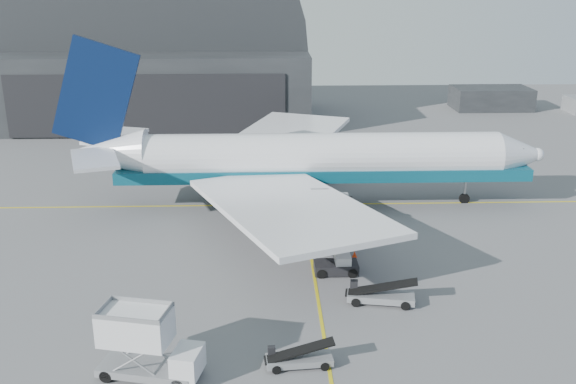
{
  "coord_description": "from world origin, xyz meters",
  "views": [
    {
      "loc": [
        -3.74,
        -45.55,
        23.56
      ],
      "look_at": [
        -1.89,
        10.98,
        4.5
      ],
      "focal_mm": 40.0,
      "sensor_mm": 36.0,
      "label": 1
    }
  ],
  "objects_px": {
    "airliner": "(303,159)",
    "pushback_tug": "(337,266)",
    "belt_loader_a": "(298,358)",
    "belt_loader_b": "(380,295)",
    "catering_truck": "(145,345)"
  },
  "relations": [
    {
      "from": "airliner",
      "to": "belt_loader_a",
      "type": "distance_m",
      "value": 30.83
    },
    {
      "from": "belt_loader_a",
      "to": "belt_loader_b",
      "type": "height_order",
      "value": "belt_loader_b"
    },
    {
      "from": "catering_truck",
      "to": "pushback_tug",
      "type": "xyz_separation_m",
      "value": [
        13.3,
        14.2,
        -1.6
      ]
    },
    {
      "from": "catering_truck",
      "to": "belt_loader_a",
      "type": "relative_size",
      "value": 1.49
    },
    {
      "from": "airliner",
      "to": "catering_truck",
      "type": "distance_m",
      "value": 33.35
    },
    {
      "from": "belt_loader_b",
      "to": "catering_truck",
      "type": "bearing_deg",
      "value": -140.87
    },
    {
      "from": "belt_loader_b",
      "to": "belt_loader_a",
      "type": "bearing_deg",
      "value": -119.01
    },
    {
      "from": "belt_loader_a",
      "to": "pushback_tug",
      "type": "bearing_deg",
      "value": 68.8
    },
    {
      "from": "belt_loader_a",
      "to": "belt_loader_b",
      "type": "relative_size",
      "value": 0.83
    },
    {
      "from": "airliner",
      "to": "pushback_tug",
      "type": "bearing_deg",
      "value": -83.49
    },
    {
      "from": "airliner",
      "to": "catering_truck",
      "type": "relative_size",
      "value": 7.67
    },
    {
      "from": "catering_truck",
      "to": "pushback_tug",
      "type": "height_order",
      "value": "catering_truck"
    },
    {
      "from": "pushback_tug",
      "to": "belt_loader_a",
      "type": "relative_size",
      "value": 0.8
    },
    {
      "from": "belt_loader_a",
      "to": "airliner",
      "type": "bearing_deg",
      "value": 81.32
    },
    {
      "from": "belt_loader_a",
      "to": "belt_loader_b",
      "type": "distance_m",
      "value": 10.44
    }
  ]
}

